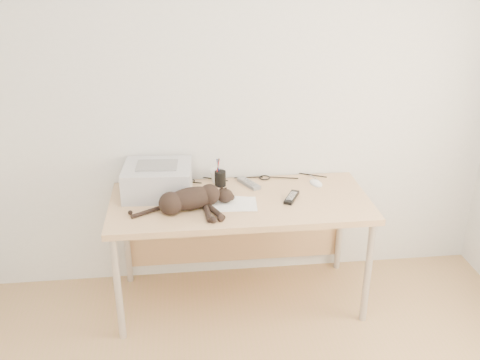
{
  "coord_description": "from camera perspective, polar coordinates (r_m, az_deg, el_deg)",
  "views": [
    {
      "loc": [
        -0.33,
        -1.55,
        2.19
      ],
      "look_at": [
        -0.01,
        1.34,
        0.9
      ],
      "focal_mm": 40.0,
      "sensor_mm": 36.0,
      "label": 1
    }
  ],
  "objects": [
    {
      "name": "remote_grey",
      "position": [
        3.5,
        0.94,
        -0.36
      ],
      "size": [
        0.14,
        0.2,
        0.02
      ],
      "primitive_type": "cube",
      "rotation": [
        0.0,
        0.0,
        0.48
      ],
      "color": "gray",
      "rests_on": "desk"
    },
    {
      "name": "printer",
      "position": [
        3.38,
        -8.75,
        0.05
      ],
      "size": [
        0.44,
        0.38,
        0.2
      ],
      "color": "#B5B5BA",
      "rests_on": "desk"
    },
    {
      "name": "pen_cup",
      "position": [
        3.47,
        -2.12,
        0.19
      ],
      "size": [
        0.07,
        0.07,
        0.19
      ],
      "color": "black",
      "rests_on": "desk"
    },
    {
      "name": "mug",
      "position": [
        3.52,
        -2.47,
        0.39
      ],
      "size": [
        0.13,
        0.13,
        0.09
      ],
      "primitive_type": "imported",
      "rotation": [
        0.0,
        0.0,
        0.7
      ],
      "color": "white",
      "rests_on": "desk"
    },
    {
      "name": "papers",
      "position": [
        3.25,
        -0.93,
        -2.51
      ],
      "size": [
        0.33,
        0.26,
        0.01
      ],
      "color": "white",
      "rests_on": "desk"
    },
    {
      "name": "cat",
      "position": [
        3.17,
        -5.47,
        -2.17
      ],
      "size": [
        0.63,
        0.31,
        0.14
      ],
      "rotation": [
        0.0,
        0.0,
        0.29
      ],
      "color": "black",
      "rests_on": "desk"
    },
    {
      "name": "wall_back",
      "position": [
        3.44,
        -0.66,
        8.93
      ],
      "size": [
        3.5,
        0.0,
        3.5
      ],
      "primitive_type": "plane",
      "rotation": [
        1.57,
        0.0,
        0.0
      ],
      "color": "white",
      "rests_on": "floor"
    },
    {
      "name": "cable_tangle",
      "position": [
        3.57,
        -0.53,
        0.11
      ],
      "size": [
        1.36,
        0.08,
        0.01
      ],
      "primitive_type": null,
      "color": "black",
      "rests_on": "desk"
    },
    {
      "name": "mouse",
      "position": [
        3.54,
        8.11,
        -0.16
      ],
      "size": [
        0.1,
        0.13,
        0.04
      ],
      "primitive_type": "ellipsoid",
      "rotation": [
        0.0,
        0.0,
        0.27
      ],
      "color": "white",
      "rests_on": "desk"
    },
    {
      "name": "remote_black",
      "position": [
        3.32,
        5.52,
        -1.85
      ],
      "size": [
        0.13,
        0.19,
        0.02
      ],
      "primitive_type": "cube",
      "rotation": [
        0.0,
        0.0,
        -0.48
      ],
      "color": "black",
      "rests_on": "desk"
    },
    {
      "name": "desk",
      "position": [
        3.43,
        -0.14,
        -3.52
      ],
      "size": [
        1.6,
        0.7,
        0.74
      ],
      "color": "tan",
      "rests_on": "floor"
    }
  ]
}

